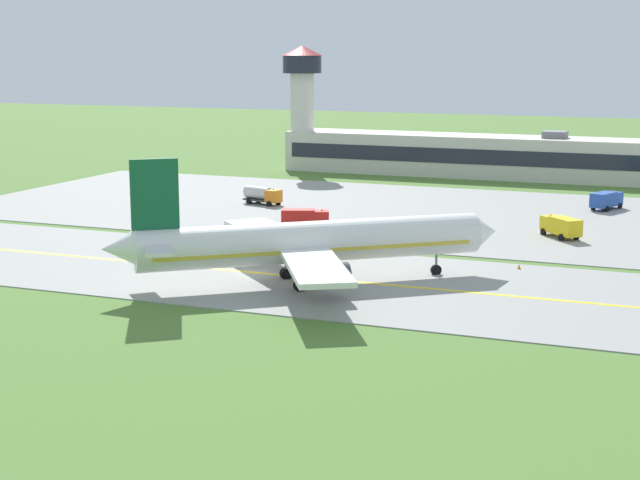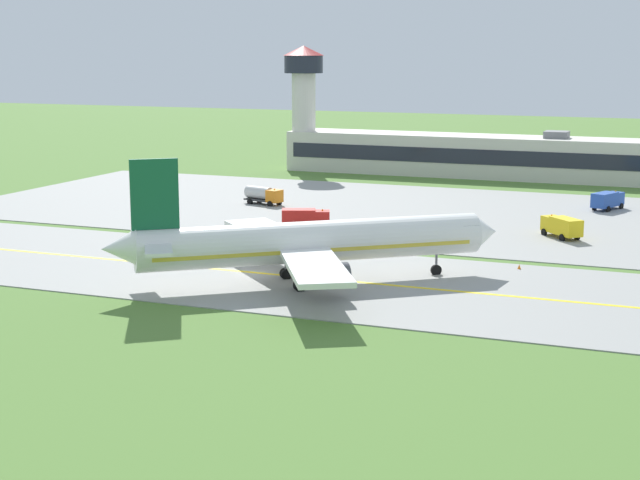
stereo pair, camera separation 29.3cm
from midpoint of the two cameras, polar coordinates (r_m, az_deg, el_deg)
name	(u,v)px [view 1 (the left image)]	position (r m, az deg, el deg)	size (l,w,h in m)	color
ground_plane	(256,274)	(100.72, -3.78, -1.96)	(500.00, 500.00, 0.00)	#517A33
taxiway_strip	(256,273)	(100.71, -3.78, -1.93)	(240.00, 28.00, 0.10)	gray
apron_pad	(454,215)	(136.38, 7.66, 1.41)	(140.00, 52.00, 0.10)	gray
taxiway_centreline	(256,273)	(100.69, -3.78, -1.90)	(220.00, 0.60, 0.01)	yellow
airplane_lead	(308,243)	(95.20, -0.81, -0.15)	(33.37, 29.28, 12.70)	white
service_truck_baggage	(263,195)	(144.65, -3.39, 2.63)	(6.33, 3.64, 2.65)	orange
service_truck_fuel	(561,226)	(122.37, 13.67, 0.80)	(5.60, 5.78, 2.60)	yellow
service_truck_catering	(305,218)	(124.74, -0.96, 1.30)	(6.33, 4.10, 2.60)	red
service_truck_pushback	(606,200)	(145.38, 16.14, 2.26)	(4.23, 6.32, 2.60)	#264CA5
terminal_building	(475,156)	(179.13, 8.89, 4.82)	(69.67, 10.04, 8.48)	beige
control_tower	(302,95)	(185.80, -1.08, 8.39)	(7.60, 7.60, 23.02)	silver
traffic_cone_near_edge	(519,267)	(104.29, 11.33, -1.53)	(0.44, 0.44, 0.60)	orange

